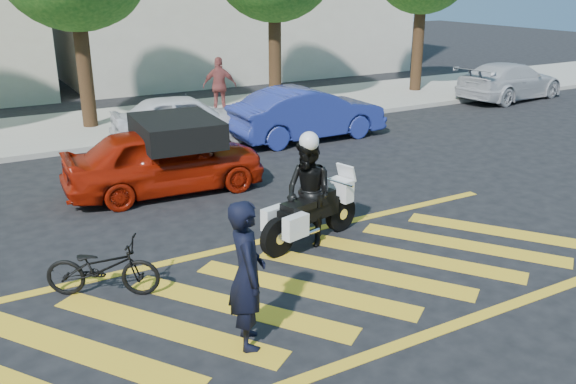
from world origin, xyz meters
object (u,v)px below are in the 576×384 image
bicycle (103,268)px  police_motorcycle (309,214)px  officer_bike (247,275)px  red_convertible (165,160)px  parked_mid_right (184,118)px  parked_right (308,113)px  parked_far_right (510,81)px  officer_moto (309,193)px

bicycle → police_motorcycle: police_motorcycle is taller
officer_bike → bicycle: 2.63m
red_convertible → parked_mid_right: red_convertible is taller
parked_right → parked_far_right: 10.10m
bicycle → parked_far_right: size_ratio=0.35×
officer_bike → officer_moto: officer_bike is taller
police_motorcycle → parked_right: bearing=44.5°
parked_mid_right → police_motorcycle: bearing=-178.3°
parked_mid_right → parked_far_right: (13.25, 0.00, 0.01)m
officer_bike → parked_far_right: size_ratio=0.41×
officer_moto → parked_mid_right: 7.79m
bicycle → red_convertible: (2.34, 4.01, 0.29)m
red_convertible → parked_far_right: red_convertible is taller
bicycle → parked_right: (7.48, 6.46, 0.32)m
police_motorcycle → red_convertible: bearing=93.9°
officer_bike → parked_far_right: (16.17, 10.08, -0.28)m
bicycle → parked_right: parked_right is taller
red_convertible → parked_far_right: size_ratio=0.89×
bicycle → parked_right: size_ratio=0.37×
red_convertible → parked_far_right: bearing=-72.3°
police_motorcycle → parked_right: parked_right is taller
officer_bike → red_convertible: (1.03, 6.23, -0.25)m
officer_bike → parked_far_right: officer_bike is taller
parked_mid_right → parked_right: (3.25, -1.40, 0.06)m
officer_moto → parked_far_right: bearing=104.8°
officer_moto → red_convertible: size_ratio=0.44×
officer_moto → red_convertible: 4.12m
officer_bike → officer_moto: 3.28m
officer_moto → parked_right: (3.86, 6.37, -0.19)m
officer_bike → bicycle: officer_bike is taller
officer_bike → parked_right: (6.17, 8.68, -0.23)m
officer_bike → red_convertible: bearing=7.2°
red_convertible → police_motorcycle: bearing=-158.2°
red_convertible → officer_moto: bearing=-158.4°
red_convertible → parked_right: size_ratio=0.94×
officer_bike → police_motorcycle: officer_bike is taller
police_motorcycle → officer_bike: bearing=-149.7°
parked_right → bicycle: bearing=130.9°
officer_moto → parked_right: 7.45m
parked_right → parked_far_right: (10.00, 1.40, -0.05)m
bicycle → parked_far_right: (17.48, 7.86, 0.26)m
officer_bike → police_motorcycle: 3.31m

